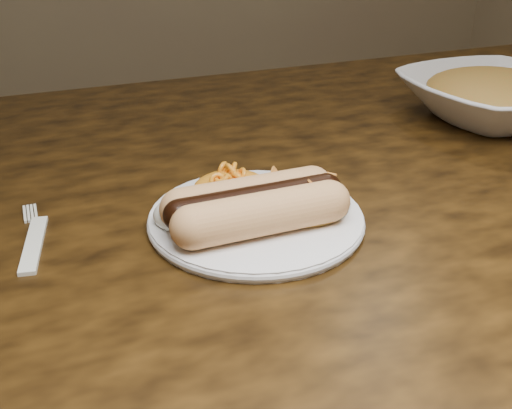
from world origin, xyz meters
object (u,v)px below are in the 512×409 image
object	(u,v)px
table	(262,252)
fork	(34,244)
plate	(256,219)
serving_bowl	(495,98)

from	to	relation	value
table	fork	world-z (taller)	fork
plate	fork	distance (m)	0.21
fork	serving_bowl	xyz separation A→B (m)	(0.63, 0.13, 0.03)
plate	fork	bearing A→B (deg)	170.26
plate	fork	size ratio (longest dim) A/B	1.35
plate	fork	world-z (taller)	plate
table	fork	bearing A→B (deg)	-168.14
plate	serving_bowl	bearing A→B (deg)	20.87
fork	serving_bowl	world-z (taller)	serving_bowl
table	serving_bowl	distance (m)	0.41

